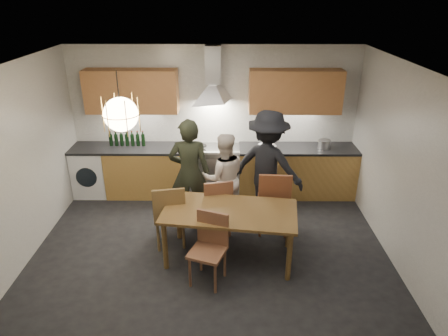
{
  "coord_description": "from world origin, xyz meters",
  "views": [
    {
      "loc": [
        0.22,
        -4.55,
        3.42
      ],
      "look_at": [
        0.19,
        0.4,
        1.2
      ],
      "focal_mm": 32.0,
      "sensor_mm": 36.0,
      "label": 1
    }
  ],
  "objects_px": {
    "person_mid": "(224,178)",
    "mixing_bowl": "(267,147)",
    "chair_back_left": "(169,212)",
    "wine_bottles": "(127,138)",
    "stock_pot": "(324,144)",
    "person_left": "(190,173)",
    "dining_table": "(230,216)",
    "person_right": "(267,166)",
    "chair_front": "(210,243)"
  },
  "relations": [
    {
      "from": "person_mid",
      "to": "mixing_bowl",
      "type": "xyz_separation_m",
      "value": [
        0.75,
        0.81,
        0.21
      ]
    },
    {
      "from": "chair_back_left",
      "to": "wine_bottles",
      "type": "distance_m",
      "value": 2.03
    },
    {
      "from": "chair_back_left",
      "to": "stock_pot",
      "type": "bearing_deg",
      "value": -157.8
    },
    {
      "from": "person_mid",
      "to": "person_left",
      "type": "bearing_deg",
      "value": 0.6
    },
    {
      "from": "dining_table",
      "to": "person_right",
      "type": "relative_size",
      "value": 1.05
    },
    {
      "from": "person_left",
      "to": "wine_bottles",
      "type": "xyz_separation_m",
      "value": [
        -1.18,
        1.05,
        0.18
      ]
    },
    {
      "from": "dining_table",
      "to": "person_mid",
      "type": "bearing_deg",
      "value": 102.66
    },
    {
      "from": "stock_pot",
      "to": "wine_bottles",
      "type": "relative_size",
      "value": 0.32
    },
    {
      "from": "person_left",
      "to": "chair_back_left",
      "type": "bearing_deg",
      "value": 70.43
    },
    {
      "from": "dining_table",
      "to": "chair_front",
      "type": "xyz_separation_m",
      "value": [
        -0.25,
        -0.43,
        -0.13
      ]
    },
    {
      "from": "person_left",
      "to": "person_right",
      "type": "distance_m",
      "value": 1.22
    },
    {
      "from": "dining_table",
      "to": "chair_back_left",
      "type": "xyz_separation_m",
      "value": [
        -0.85,
        0.25,
        -0.1
      ]
    },
    {
      "from": "chair_back_left",
      "to": "chair_front",
      "type": "relative_size",
      "value": 1.06
    },
    {
      "from": "dining_table",
      "to": "chair_front",
      "type": "distance_m",
      "value": 0.52
    },
    {
      "from": "person_mid",
      "to": "chair_back_left",
      "type": "bearing_deg",
      "value": 35.88
    },
    {
      "from": "person_mid",
      "to": "person_right",
      "type": "bearing_deg",
      "value": 177.56
    },
    {
      "from": "dining_table",
      "to": "person_mid",
      "type": "xyz_separation_m",
      "value": [
        -0.09,
        1.04,
        0.07
      ]
    },
    {
      "from": "chair_front",
      "to": "person_left",
      "type": "relative_size",
      "value": 0.54
    },
    {
      "from": "mixing_bowl",
      "to": "dining_table",
      "type": "bearing_deg",
      "value": -109.57
    },
    {
      "from": "person_mid",
      "to": "wine_bottles",
      "type": "bearing_deg",
      "value": -39.31
    },
    {
      "from": "mixing_bowl",
      "to": "wine_bottles",
      "type": "relative_size",
      "value": 0.46
    },
    {
      "from": "chair_front",
      "to": "person_mid",
      "type": "distance_m",
      "value": 1.49
    },
    {
      "from": "chair_back_left",
      "to": "stock_pot",
      "type": "relative_size",
      "value": 4.78
    },
    {
      "from": "chair_back_left",
      "to": "person_right",
      "type": "relative_size",
      "value": 0.55
    },
    {
      "from": "dining_table",
      "to": "mixing_bowl",
      "type": "relative_size",
      "value": 6.37
    },
    {
      "from": "chair_front",
      "to": "person_right",
      "type": "relative_size",
      "value": 0.52
    },
    {
      "from": "person_mid",
      "to": "mixing_bowl",
      "type": "distance_m",
      "value": 1.12
    },
    {
      "from": "dining_table",
      "to": "mixing_bowl",
      "type": "distance_m",
      "value": 1.98
    },
    {
      "from": "dining_table",
      "to": "wine_bottles",
      "type": "bearing_deg",
      "value": 139.87
    },
    {
      "from": "person_left",
      "to": "mixing_bowl",
      "type": "relative_size",
      "value": 5.84
    },
    {
      "from": "person_right",
      "to": "chair_front",
      "type": "bearing_deg",
      "value": 85.96
    },
    {
      "from": "person_right",
      "to": "wine_bottles",
      "type": "height_order",
      "value": "person_right"
    },
    {
      "from": "person_right",
      "to": "chair_back_left",
      "type": "bearing_deg",
      "value": 55.73
    },
    {
      "from": "person_mid",
      "to": "mixing_bowl",
      "type": "height_order",
      "value": "person_mid"
    },
    {
      "from": "chair_front",
      "to": "stock_pot",
      "type": "xyz_separation_m",
      "value": [
        1.89,
        2.31,
        0.44
      ]
    },
    {
      "from": "person_mid",
      "to": "mixing_bowl",
      "type": "relative_size",
      "value": 4.96
    },
    {
      "from": "chair_front",
      "to": "person_mid",
      "type": "bearing_deg",
      "value": 103.87
    },
    {
      "from": "chair_back_left",
      "to": "chair_front",
      "type": "bearing_deg",
      "value": 120.21
    },
    {
      "from": "dining_table",
      "to": "chair_front",
      "type": "bearing_deg",
      "value": -112.07
    },
    {
      "from": "chair_back_left",
      "to": "mixing_bowl",
      "type": "xyz_separation_m",
      "value": [
        1.5,
        1.6,
        0.37
      ]
    },
    {
      "from": "wine_bottles",
      "to": "chair_front",
      "type": "bearing_deg",
      "value": -57.44
    },
    {
      "from": "dining_table",
      "to": "person_right",
      "type": "bearing_deg",
      "value": 69.88
    },
    {
      "from": "chair_front",
      "to": "wine_bottles",
      "type": "bearing_deg",
      "value": 142.66
    },
    {
      "from": "dining_table",
      "to": "stock_pot",
      "type": "relative_size",
      "value": 9.14
    },
    {
      "from": "person_left",
      "to": "wine_bottles",
      "type": "bearing_deg",
      "value": -42.14
    },
    {
      "from": "chair_front",
      "to": "wine_bottles",
      "type": "distance_m",
      "value": 2.92
    },
    {
      "from": "person_left",
      "to": "person_right",
      "type": "relative_size",
      "value": 0.96
    },
    {
      "from": "chair_back_left",
      "to": "person_left",
      "type": "height_order",
      "value": "person_left"
    },
    {
      "from": "chair_back_left",
      "to": "person_mid",
      "type": "distance_m",
      "value": 1.1
    },
    {
      "from": "stock_pot",
      "to": "wine_bottles",
      "type": "height_order",
      "value": "wine_bottles"
    }
  ]
}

